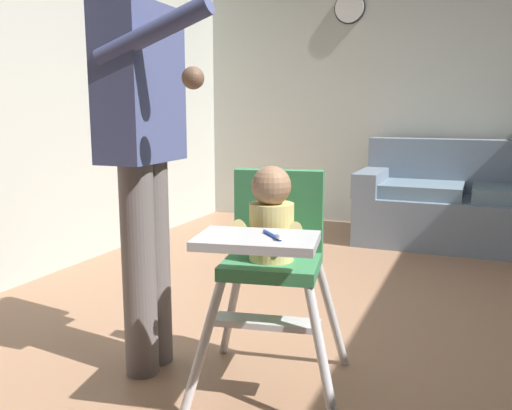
# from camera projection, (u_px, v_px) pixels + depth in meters

# --- Properties ---
(ground) EXTENTS (6.08, 7.17, 0.10)m
(ground) POSITION_uv_depth(u_px,v_px,m) (368.00, 353.00, 2.62)
(ground) COLOR #9F7355
(wall_far) EXTENTS (5.28, 0.06, 2.75)m
(wall_far) POSITION_uv_depth(u_px,v_px,m) (434.00, 80.00, 4.93)
(wall_far) COLOR #B6BBB2
(wall_far) RESTS_ON ground
(wall_left) EXTENTS (0.06, 6.17, 2.75)m
(wall_left) POSITION_uv_depth(u_px,v_px,m) (35.00, 68.00, 3.50)
(wall_left) COLOR #B9BBB1
(wall_left) RESTS_ON ground
(couch) EXTENTS (1.75, 0.86, 0.86)m
(couch) POSITION_uv_depth(u_px,v_px,m) (468.00, 205.00, 4.50)
(couch) COLOR slate
(couch) RESTS_ON ground
(high_chair) EXTENTS (0.70, 0.80, 0.91)m
(high_chair) POSITION_uv_depth(u_px,v_px,m) (272.00, 240.00, 2.08)
(high_chair) COLOR silver
(high_chair) RESTS_ON ground
(adult_standing) EXTENTS (0.52, 0.49, 1.71)m
(adult_standing) POSITION_uv_depth(u_px,v_px,m) (144.00, 145.00, 2.21)
(adult_standing) COLOR #645C5B
(adult_standing) RESTS_ON ground
(wall_clock) EXTENTS (0.29, 0.04, 0.29)m
(wall_clock) POSITION_uv_depth(u_px,v_px,m) (350.00, 8.00, 5.07)
(wall_clock) COLOR white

